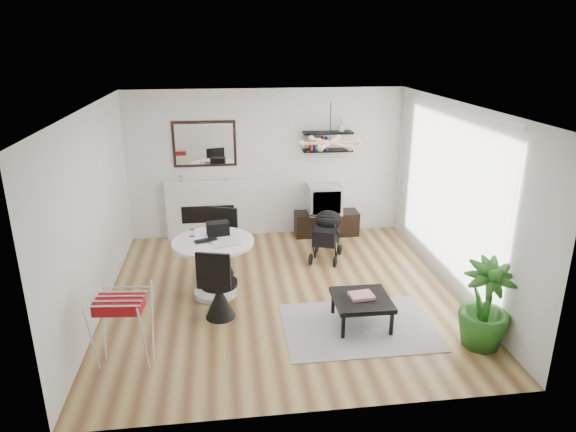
{
  "coord_description": "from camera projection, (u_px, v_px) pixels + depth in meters",
  "views": [
    {
      "loc": [
        -0.78,
        -6.63,
        3.54
      ],
      "look_at": [
        0.13,
        0.4,
        1.06
      ],
      "focal_mm": 32.0,
      "sensor_mm": 36.0,
      "label": 1
    }
  ],
  "objects": [
    {
      "name": "tv_console",
      "position": [
        326.0,
        223.0,
        9.66
      ],
      "size": [
        1.18,
        0.41,
        0.44
      ],
      "primitive_type": "cube",
      "color": "black",
      "rests_on": "floor"
    },
    {
      "name": "fireplace",
      "position": [
        208.0,
        202.0,
        9.38
      ],
      "size": [
        1.5,
        0.17,
        2.16
      ],
      "color": "white",
      "rests_on": "floor"
    },
    {
      "name": "shelf_lower",
      "position": [
        327.0,
        150.0,
        9.29
      ],
      "size": [
        0.9,
        0.25,
        0.04
      ],
      "primitive_type": "cube",
      "color": "black",
      "rests_on": "wall_back"
    },
    {
      "name": "rug",
      "position": [
        358.0,
        327.0,
        6.62
      ],
      "size": [
        1.92,
        1.39,
        0.01
      ],
      "primitive_type": "cube",
      "color": "#969696",
      "rests_on": "floor"
    },
    {
      "name": "ceiling",
      "position": [
        282.0,
        106.0,
        6.58
      ],
      "size": [
        5.0,
        5.0,
        0.0
      ],
      "primitive_type": "plane",
      "color": "white",
      "rests_on": "wall_back"
    },
    {
      "name": "wall_left",
      "position": [
        93.0,
        214.0,
        6.72
      ],
      "size": [
        0.0,
        5.0,
        5.0
      ],
      "primitive_type": "plane",
      "rotation": [
        1.57,
        0.0,
        1.57
      ],
      "color": "white",
      "rests_on": "floor"
    },
    {
      "name": "pendant_lamp",
      "position": [
        330.0,
        143.0,
        7.12
      ],
      "size": [
        0.9,
        0.9,
        0.1
      ],
      "primitive_type": null,
      "color": "#DDB174",
      "rests_on": "ceiling"
    },
    {
      "name": "laptop",
      "position": [
        207.0,
        242.0,
        7.12
      ],
      "size": [
        0.37,
        0.31,
        0.03
      ],
      "primitive_type": "imported",
      "rotation": [
        0.0,
        0.0,
        0.37
      ],
      "color": "black",
      "rests_on": "dining_table"
    },
    {
      "name": "wall_back",
      "position": [
        267.0,
        164.0,
        9.36
      ],
      "size": [
        5.0,
        0.0,
        5.0
      ],
      "primitive_type": "plane",
      "rotation": [
        1.57,
        0.0,
        0.0
      ],
      "color": "white",
      "rests_on": "floor"
    },
    {
      "name": "wall_right",
      "position": [
        456.0,
        199.0,
        7.32
      ],
      "size": [
        0.0,
        5.0,
        5.0
      ],
      "primitive_type": "plane",
      "rotation": [
        1.57,
        0.0,
        -1.57
      ],
      "color": "white",
      "rests_on": "floor"
    },
    {
      "name": "chair_far",
      "position": [
        221.0,
        254.0,
        8.04
      ],
      "size": [
        0.54,
        0.55,
        1.03
      ],
      "rotation": [
        0.0,
        0.0,
        -0.36
      ],
      "color": "black",
      "rests_on": "floor"
    },
    {
      "name": "newspaper",
      "position": [
        225.0,
        243.0,
        7.11
      ],
      "size": [
        0.44,
        0.39,
        0.01
      ],
      "primitive_type": "cube",
      "rotation": [
        0.0,
        0.0,
        0.27
      ],
      "color": "white",
      "rests_on": "dining_table"
    },
    {
      "name": "potted_plant",
      "position": [
        485.0,
        305.0,
        6.06
      ],
      "size": [
        0.66,
        0.66,
        1.1
      ],
      "primitive_type": "imported",
      "rotation": [
        0.0,
        0.0,
        -0.07
      ],
      "color": "#245E1B",
      "rests_on": "floor"
    },
    {
      "name": "drying_rack",
      "position": [
        123.0,
        328.0,
        5.73
      ],
      "size": [
        0.64,
        0.61,
        0.89
      ],
      "rotation": [
        0.0,
        0.0,
        -0.1
      ],
      "color": "white",
      "rests_on": "floor"
    },
    {
      "name": "shelf_upper",
      "position": [
        328.0,
        133.0,
        9.18
      ],
      "size": [
        0.9,
        0.25,
        0.04
      ],
      "primitive_type": "cube",
      "color": "black",
      "rests_on": "wall_back"
    },
    {
      "name": "floor",
      "position": [
        283.0,
        294.0,
        7.47
      ],
      "size": [
        5.0,
        5.0,
        0.0
      ],
      "primitive_type": "plane",
      "color": "brown",
      "rests_on": "ground"
    },
    {
      "name": "stroller",
      "position": [
        327.0,
        237.0,
        8.57
      ],
      "size": [
        0.68,
        0.83,
        0.9
      ],
      "rotation": [
        0.0,
        0.0,
        -0.38
      ],
      "color": "black",
      "rests_on": "floor"
    },
    {
      "name": "magazines",
      "position": [
        361.0,
        296.0,
        6.58
      ],
      "size": [
        0.32,
        0.27,
        0.04
      ],
      "primitive_type": "cube",
      "rotation": [
        0.0,
        0.0,
        0.11
      ],
      "color": "#D43540",
      "rests_on": "coffee_table"
    },
    {
      "name": "sheer_curtain",
      "position": [
        444.0,
        195.0,
        7.5
      ],
      "size": [
        0.04,
        3.6,
        2.6
      ],
      "primitive_type": "cube",
      "color": "white",
      "rests_on": "wall_right"
    },
    {
      "name": "drinking_glass",
      "position": [
        192.0,
        233.0,
        7.33
      ],
      "size": [
        0.06,
        0.06,
        0.11
      ],
      "primitive_type": "cylinder",
      "color": "white",
      "rests_on": "dining_table"
    },
    {
      "name": "crt_tv",
      "position": [
        324.0,
        199.0,
        9.49
      ],
      "size": [
        0.61,
        0.53,
        0.53
      ],
      "color": "silver",
      "rests_on": "tv_console"
    },
    {
      "name": "chair_near",
      "position": [
        219.0,
        296.0,
        6.74
      ],
      "size": [
        0.52,
        0.53,
        1.02
      ],
      "rotation": [
        0.0,
        0.0,
        2.87
      ],
      "color": "black",
      "rests_on": "floor"
    },
    {
      "name": "coffee_table",
      "position": [
        362.0,
        301.0,
        6.58
      ],
      "size": [
        0.72,
        0.72,
        0.37
      ],
      "rotation": [
        0.0,
        0.0,
        -0.01
      ],
      "color": "black",
      "rests_on": "rug"
    },
    {
      "name": "black_bag",
      "position": [
        218.0,
        228.0,
        7.38
      ],
      "size": [
        0.34,
        0.24,
        0.19
      ],
      "primitive_type": "cube",
      "rotation": [
        0.0,
        0.0,
        0.16
      ],
      "color": "black",
      "rests_on": "dining_table"
    },
    {
      "name": "dining_table",
      "position": [
        214.0,
        259.0,
        7.29
      ],
      "size": [
        1.15,
        1.15,
        0.84
      ],
      "color": "white",
      "rests_on": "floor"
    }
  ]
}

